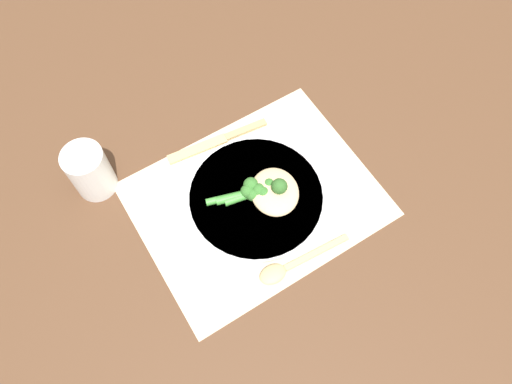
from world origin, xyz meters
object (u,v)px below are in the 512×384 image
object	(u,v)px
broccoli_stalk_front	(246,191)
chicken_fillet	(275,192)
broccoli_stalk_rear	(265,190)
spoon	(284,269)
knife	(219,140)
water_glass	(90,171)
broccoli_stalk_left	(253,193)
plate	(256,197)

from	to	relation	value
broccoli_stalk_front	chicken_fillet	bearing A→B (deg)	74.19
broccoli_stalk_rear	spoon	world-z (taller)	broccoli_stalk_rear
knife	spoon	bearing A→B (deg)	178.97
knife	water_glass	distance (m)	0.25
knife	water_glass	world-z (taller)	water_glass
chicken_fillet	broccoli_stalk_left	distance (m)	0.04
broccoli_stalk_left	plate	bearing A→B (deg)	72.49
broccoli_stalk_left	water_glass	bearing A→B (deg)	-111.86
chicken_fillet	knife	xyz separation A→B (m)	(-0.02, 0.16, -0.02)
broccoli_stalk_front	knife	world-z (taller)	broccoli_stalk_front
knife	plate	bearing A→B (deg)	-175.90
plate	broccoli_stalk_rear	size ratio (longest dim) A/B	2.36
spoon	water_glass	xyz separation A→B (m)	(-0.20, 0.32, 0.04)
plate	broccoli_stalk_rear	distance (m)	0.02
broccoli_stalk_rear	broccoli_stalk_left	size ratio (longest dim) A/B	1.12
broccoli_stalk_rear	broccoli_stalk_front	world-z (taller)	same
plate	water_glass	xyz separation A→B (m)	(-0.24, 0.18, 0.04)
broccoli_stalk_front	knife	distance (m)	0.14
broccoli_stalk_left	broccoli_stalk_front	bearing A→B (deg)	-116.72
chicken_fillet	broccoli_stalk_front	distance (m)	0.05
plate	spoon	xyz separation A→B (m)	(-0.03, -0.14, -0.00)
broccoli_stalk_front	knife	bearing A→B (deg)	-171.40
plate	chicken_fillet	world-z (taller)	chicken_fillet
plate	chicken_fillet	xyz separation A→B (m)	(0.03, -0.02, 0.02)
broccoli_stalk_left	broccoli_stalk_front	xyz separation A→B (m)	(-0.01, 0.01, 0.00)
broccoli_stalk_front	knife	xyz separation A→B (m)	(0.02, 0.13, -0.02)
broccoli_stalk_rear	spoon	size ratio (longest dim) A/B	0.60
broccoli_stalk_left	knife	xyz separation A→B (m)	(0.01, 0.14, -0.02)
plate	spoon	distance (m)	0.14
broccoli_stalk_left	spoon	distance (m)	0.15
plate	knife	bearing A→B (deg)	87.64
broccoli_stalk_front	spoon	world-z (taller)	broccoli_stalk_front
spoon	water_glass	distance (m)	0.39
broccoli_stalk_left	spoon	bearing A→B (deg)	5.30
chicken_fillet	broccoli_stalk_rear	xyz separation A→B (m)	(-0.01, 0.01, -0.00)
chicken_fillet	spoon	bearing A→B (deg)	-116.25
plate	chicken_fillet	bearing A→B (deg)	-28.87
knife	spoon	size ratio (longest dim) A/B	1.18
chicken_fillet	broccoli_stalk_rear	world-z (taller)	broccoli_stalk_rear
knife	spoon	distance (m)	0.29
broccoli_stalk_rear	broccoli_stalk_front	size ratio (longest dim) A/B	1.07
chicken_fillet	spoon	distance (m)	0.14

